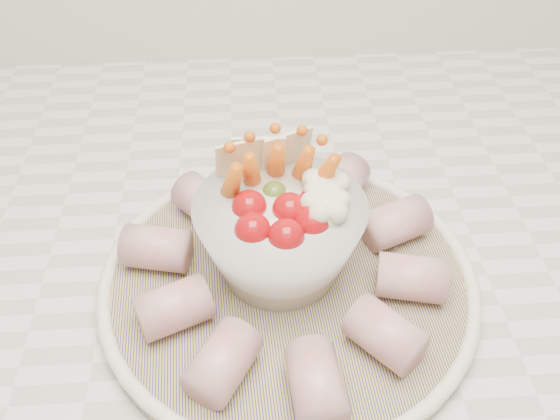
{
  "coord_description": "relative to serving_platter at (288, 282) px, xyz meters",
  "views": [
    {
      "loc": [
        -0.04,
        0.99,
        1.34
      ],
      "look_at": [
        -0.02,
        1.35,
        1.0
      ],
      "focal_mm": 40.0,
      "sensor_mm": 36.0,
      "label": 1
    }
  ],
  "objects": [
    {
      "name": "veggie_bowl",
      "position": [
        -0.01,
        0.01,
        0.05
      ],
      "size": [
        0.14,
        0.14,
        0.12
      ],
      "color": "silver",
      "rests_on": "serving_platter"
    },
    {
      "name": "cured_meat_rolls",
      "position": [
        -0.0,
        0.0,
        0.02
      ],
      "size": [
        0.28,
        0.28,
        0.04
      ],
      "color": "#AD4F5F",
      "rests_on": "serving_platter"
    },
    {
      "name": "serving_platter",
      "position": [
        0.0,
        0.0,
        0.0
      ],
      "size": [
        0.34,
        0.34,
        0.02
      ],
      "color": "navy",
      "rests_on": "kitchen_counter"
    }
  ]
}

